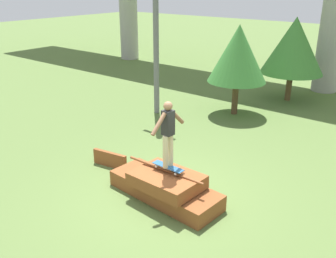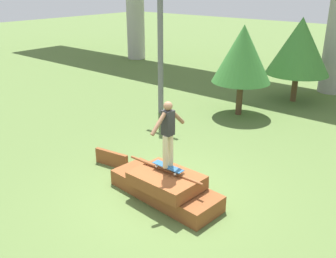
# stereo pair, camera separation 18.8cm
# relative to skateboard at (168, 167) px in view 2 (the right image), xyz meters

# --- Properties ---
(ground_plane) EXTENTS (80.00, 80.00, 0.00)m
(ground_plane) POSITION_rel_skateboard_xyz_m (-0.09, -0.01, -0.81)
(ground_plane) COLOR #567038
(scrap_pile) EXTENTS (2.78, 1.25, 0.73)m
(scrap_pile) POSITION_rel_skateboard_xyz_m (-0.05, -0.04, -0.51)
(scrap_pile) COLOR brown
(scrap_pile) RESTS_ON ground_plane
(scrap_plank_loose) EXTENTS (1.03, 0.26, 0.42)m
(scrap_plank_loose) POSITION_rel_skateboard_xyz_m (-2.19, 0.27, -0.60)
(scrap_plank_loose) COLOR brown
(scrap_plank_loose) RESTS_ON ground_plane
(skateboard) EXTENTS (0.79, 0.22, 0.09)m
(skateboard) POSITION_rel_skateboard_xyz_m (0.00, 0.00, 0.00)
(skateboard) COLOR #23517F
(skateboard) RESTS_ON scrap_pile
(skater) EXTENTS (0.23, 1.05, 1.50)m
(skater) POSITION_rel_skateboard_xyz_m (0.00, -0.00, 0.87)
(skater) COLOR #C6B78E
(skater) RESTS_ON skateboard
(utility_pole) EXTENTS (1.30, 0.20, 6.01)m
(utility_pole) POSITION_rel_skateboard_xyz_m (-4.06, 4.44, 2.32)
(utility_pole) COLOR slate
(utility_pole) RESTS_ON ground_plane
(tree_behind_left) EXTENTS (2.48, 2.48, 3.36)m
(tree_behind_left) POSITION_rel_skateboard_xyz_m (-0.81, 9.04, 1.43)
(tree_behind_left) COLOR brown
(tree_behind_left) RESTS_ON ground_plane
(tree_behind_right) EXTENTS (2.11, 2.11, 3.25)m
(tree_behind_right) POSITION_rel_skateboard_xyz_m (-1.71, 6.13, 1.43)
(tree_behind_right) COLOR #4C3823
(tree_behind_right) RESTS_ON ground_plane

